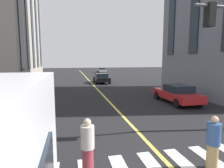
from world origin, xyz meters
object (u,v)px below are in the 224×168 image
at_px(car_black_oncoming, 101,78).
at_px(pedestrian_near, 88,147).
at_px(car_silver_mid, 102,70).
at_px(pedestrian_companion, 213,143).
at_px(car_red_parked_a, 177,94).

relative_size(car_black_oncoming, pedestrian_near, 2.74).
height_order(car_black_oncoming, car_silver_mid, same).
distance_m(car_black_oncoming, pedestrian_near, 21.20).
bearing_deg(car_black_oncoming, pedestrian_near, 169.53).
height_order(car_black_oncoming, pedestrian_companion, pedestrian_companion).
xyz_separation_m(car_silver_mid, pedestrian_near, (-41.59, 7.36, 0.09)).
height_order(car_red_parked_a, pedestrian_companion, pedestrian_companion).
distance_m(car_red_parked_a, car_silver_mid, 34.23).
xyz_separation_m(car_red_parked_a, pedestrian_companion, (-7.95, 3.79, 0.10)).
height_order(car_black_oncoming, pedestrian_near, pedestrian_near).
bearing_deg(car_red_parked_a, pedestrian_companion, 154.51).
height_order(car_red_parked_a, pedestrian_near, pedestrian_near).
height_order(car_red_parked_a, car_silver_mid, same).
xyz_separation_m(pedestrian_near, pedestrian_companion, (-0.59, -3.57, 0.00)).
distance_m(car_silver_mid, pedestrian_companion, 42.35).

